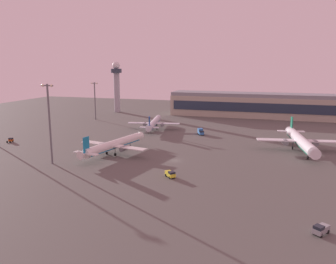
% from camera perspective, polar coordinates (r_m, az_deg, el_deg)
% --- Properties ---
extents(ground_plane, '(416.00, 416.00, 0.00)m').
position_cam_1_polar(ground_plane, '(131.99, 1.15, -4.77)').
color(ground_plane, '#56544F').
extents(terminal_building, '(125.03, 22.40, 16.40)m').
position_cam_1_polar(terminal_building, '(246.07, 15.28, 4.28)').
color(terminal_building, '#B2AD99').
rests_on(terminal_building, ground).
extents(control_tower, '(8.00, 8.00, 37.88)m').
position_cam_1_polar(control_tower, '(264.17, -8.51, 8.02)').
color(control_tower, '#A8A8B2').
rests_on(control_tower, ground).
extents(airplane_far_stand, '(31.01, 39.61, 10.22)m').
position_cam_1_polar(airplane_far_stand, '(142.14, -9.00, -2.12)').
color(airplane_far_stand, silver).
rests_on(airplane_far_stand, ground).
extents(airplane_terminal_side, '(35.85, 45.86, 11.79)m').
position_cam_1_polar(airplane_terminal_side, '(155.88, 21.07, -1.33)').
color(airplane_terminal_side, white).
rests_on(airplane_terminal_side, ground).
extents(airplane_mid_apron, '(29.18, 37.29, 9.61)m').
position_cam_1_polar(airplane_mid_apron, '(193.55, -2.36, 1.52)').
color(airplane_mid_apron, silver).
rests_on(airplane_mid_apron, ground).
extents(pushback_tug, '(2.24, 3.31, 2.05)m').
position_cam_1_polar(pushback_tug, '(178.34, -24.62, -1.20)').
color(pushback_tug, '#D85919').
rests_on(pushback_tug, ground).
extents(catering_truck, '(4.48, 6.12, 3.05)m').
position_cam_1_polar(catering_truck, '(180.09, 5.44, 0.07)').
color(catering_truck, '#3372BF').
rests_on(catering_truck, ground).
extents(maintenance_van, '(4.29, 4.34, 2.25)m').
position_cam_1_polar(maintenance_van, '(112.83, 0.39, -6.96)').
color(maintenance_van, yellow).
rests_on(maintenance_van, ground).
extents(baggage_tractor, '(3.99, 4.51, 2.25)m').
position_cam_1_polar(baggage_tractor, '(84.47, 24.01, -14.50)').
color(baggage_tractor, gray).
rests_on(baggage_tractor, ground).
extents(apron_light_west, '(4.80, 0.90, 24.45)m').
position_cam_1_polar(apron_light_west, '(230.96, -12.02, 5.49)').
color(apron_light_west, slate).
rests_on(apron_light_west, ground).
extents(apron_light_central, '(4.80, 0.90, 29.40)m').
position_cam_1_polar(apron_light_central, '(131.72, -19.05, 1.97)').
color(apron_light_central, slate).
rests_on(apron_light_central, ground).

